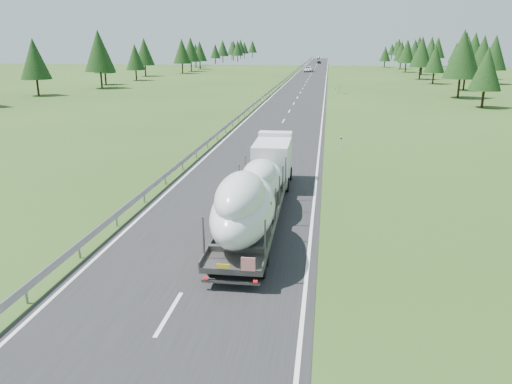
# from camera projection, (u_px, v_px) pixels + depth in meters

# --- Properties ---
(ground) EXTENTS (400.00, 400.00, 0.00)m
(ground) POSITION_uv_depth(u_px,v_px,m) (169.00, 314.00, 17.30)
(ground) COLOR #284416
(ground) RESTS_ON ground
(road_surface) EXTENTS (10.00, 400.00, 0.02)m
(road_surface) POSITION_uv_depth(u_px,v_px,m) (305.00, 85.00, 112.13)
(road_surface) COLOR black
(road_surface) RESTS_ON ground
(guardrail) EXTENTS (0.10, 400.00, 0.76)m
(guardrail) POSITION_uv_depth(u_px,v_px,m) (282.00, 82.00, 112.62)
(guardrail) COLOR slate
(guardrail) RESTS_ON ground
(marker_posts) EXTENTS (0.13, 350.08, 1.00)m
(marker_posts) POSITION_uv_depth(u_px,v_px,m) (333.00, 70.00, 163.26)
(marker_posts) COLOR silver
(marker_posts) RESTS_ON ground
(highway_sign) EXTENTS (0.08, 0.90, 2.60)m
(highway_sign) POSITION_uv_depth(u_px,v_px,m) (339.00, 84.00, 91.68)
(highway_sign) COLOR slate
(highway_sign) RESTS_ON ground
(tree_line_right) EXTENTS (27.05, 343.84, 12.24)m
(tree_line_right) POSITION_uv_depth(u_px,v_px,m) (473.00, 52.00, 121.84)
(tree_line_right) COLOR black
(tree_line_right) RESTS_ON ground
(tree_line_left) EXTENTS (15.80, 343.52, 12.62)m
(tree_line_left) POSITION_uv_depth(u_px,v_px,m) (153.00, 51.00, 139.26)
(tree_line_left) COLOR black
(tree_line_left) RESTS_ON ground
(boat_truck) EXTENTS (2.70, 17.41, 3.97)m
(boat_truck) POSITION_uv_depth(u_px,v_px,m) (256.00, 187.00, 25.26)
(boat_truck) COLOR silver
(boat_truck) RESTS_ON ground
(distant_van) EXTENTS (3.12, 6.30, 1.72)m
(distant_van) POSITION_uv_depth(u_px,v_px,m) (309.00, 69.00, 161.20)
(distant_van) COLOR silver
(distant_van) RESTS_ON ground
(distant_car_dark) EXTENTS (2.04, 4.21, 1.38)m
(distant_car_dark) POSITION_uv_depth(u_px,v_px,m) (319.00, 62.00, 226.02)
(distant_car_dark) COLOR black
(distant_car_dark) RESTS_ON ground
(distant_car_blue) EXTENTS (1.64, 4.44, 1.45)m
(distant_car_blue) POSITION_uv_depth(u_px,v_px,m) (319.00, 58.00, 290.13)
(distant_car_blue) COLOR #1A2B4A
(distant_car_blue) RESTS_ON ground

